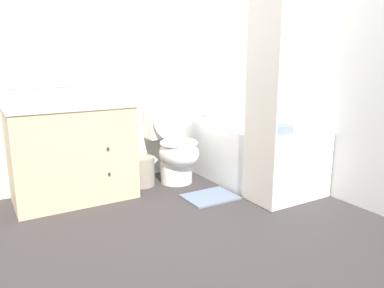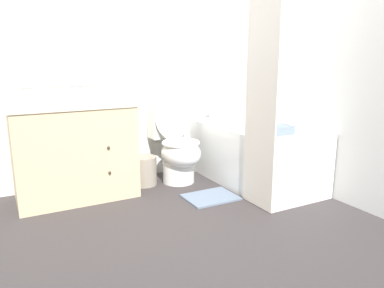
% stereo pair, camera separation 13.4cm
% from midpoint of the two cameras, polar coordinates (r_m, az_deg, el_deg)
% --- Properties ---
extents(ground_plane, '(14.00, 14.00, 0.00)m').
position_cam_midpoint_polar(ground_plane, '(2.70, 6.32, -13.80)').
color(ground_plane, '#383333').
extents(wall_back, '(8.00, 0.06, 2.50)m').
position_cam_midpoint_polar(wall_back, '(3.82, -7.29, 13.49)').
color(wall_back, silver).
rests_on(wall_back, ground_plane).
extents(wall_right, '(0.05, 2.57, 2.50)m').
position_cam_midpoint_polar(wall_right, '(3.83, 16.12, 13.07)').
color(wall_right, silver).
rests_on(wall_right, ground_plane).
extents(vanity_cabinet, '(1.02, 0.61, 0.84)m').
position_cam_midpoint_polar(vanity_cabinet, '(3.41, -16.46, -0.86)').
color(vanity_cabinet, beige).
rests_on(vanity_cabinet, ground_plane).
extents(sink_faucet, '(0.14, 0.12, 0.12)m').
position_cam_midpoint_polar(sink_faucet, '(3.53, -17.61, 6.86)').
color(sink_faucet, silver).
rests_on(sink_faucet, vanity_cabinet).
extents(toilet, '(0.37, 0.63, 0.83)m').
position_cam_midpoint_polar(toilet, '(3.71, -1.33, -0.45)').
color(toilet, white).
rests_on(toilet, ground_plane).
extents(bathtub, '(0.68, 1.42, 0.56)m').
position_cam_midpoint_polar(bathtub, '(3.76, 10.28, -1.53)').
color(bathtub, white).
rests_on(bathtub, ground_plane).
extents(shower_curtain, '(0.01, 0.38, 1.94)m').
position_cam_midpoint_polar(shower_curtain, '(3.01, 11.81, 8.21)').
color(shower_curtain, silver).
rests_on(shower_curtain, ground_plane).
extents(wastebasket, '(0.24, 0.24, 0.28)m').
position_cam_midpoint_polar(wastebasket, '(3.67, -6.28, -4.07)').
color(wastebasket, gray).
rests_on(wastebasket, ground_plane).
extents(tissue_box, '(0.15, 0.13, 0.10)m').
position_cam_midpoint_polar(tissue_box, '(3.48, -15.58, 6.99)').
color(tissue_box, silver).
rests_on(tissue_box, vanity_cabinet).
extents(soap_dispenser, '(0.05, 0.05, 0.17)m').
position_cam_midpoint_polar(soap_dispenser, '(3.41, -9.54, 7.80)').
color(soap_dispenser, silver).
rests_on(soap_dispenser, vanity_cabinet).
extents(hand_towel_folded, '(0.22, 0.17, 0.08)m').
position_cam_midpoint_polar(hand_towel_folded, '(3.11, -22.81, 5.78)').
color(hand_towel_folded, white).
rests_on(hand_towel_folded, vanity_cabinet).
extents(bath_towel_folded, '(0.34, 0.20, 0.07)m').
position_cam_midpoint_polar(bath_towel_folded, '(3.34, 13.32, 2.00)').
color(bath_towel_folded, slate).
rests_on(bath_towel_folded, bathtub).
extents(bath_mat, '(0.45, 0.35, 0.02)m').
position_cam_midpoint_polar(bath_mat, '(3.36, 3.98, -8.09)').
color(bath_mat, slate).
rests_on(bath_mat, ground_plane).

